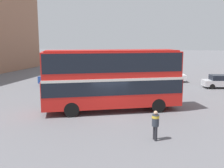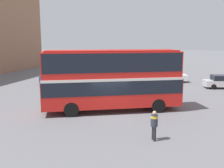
{
  "view_description": "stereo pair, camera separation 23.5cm",
  "coord_description": "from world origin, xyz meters",
  "px_view_note": "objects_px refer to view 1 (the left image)",
  "views": [
    {
      "loc": [
        4.55,
        -18.5,
        5.58
      ],
      "look_at": [
        -0.23,
        0.92,
        2.14
      ],
      "focal_mm": 42.0,
      "sensor_mm": 36.0,
      "label": 1
    },
    {
      "loc": [
        4.78,
        -18.44,
        5.58
      ],
      "look_at": [
        -0.23,
        0.92,
        2.14
      ],
      "focal_mm": 42.0,
      "sensor_mm": 36.0,
      "label": 2
    }
  ],
  "objects_px": {
    "double_decker_bus": "(112,76)",
    "parked_car_kerb_far": "(58,79)",
    "parked_car_kerb_near": "(168,76)",
    "pedestrian_foreground": "(155,122)",
    "parked_car_side_street": "(221,82)"
  },
  "relations": [
    {
      "from": "pedestrian_foreground",
      "to": "parked_car_side_street",
      "type": "distance_m",
      "value": 18.79
    },
    {
      "from": "parked_car_kerb_near",
      "to": "parked_car_kerb_far",
      "type": "bearing_deg",
      "value": 14.69
    },
    {
      "from": "pedestrian_foreground",
      "to": "parked_car_kerb_near",
      "type": "bearing_deg",
      "value": -115.29
    },
    {
      "from": "pedestrian_foreground",
      "to": "parked_car_kerb_far",
      "type": "relative_size",
      "value": 0.37
    },
    {
      "from": "parked_car_kerb_near",
      "to": "parked_car_kerb_far",
      "type": "xyz_separation_m",
      "value": [
        -12.79,
        -6.18,
        0.09
      ]
    },
    {
      "from": "double_decker_bus",
      "to": "pedestrian_foreground",
      "type": "height_order",
      "value": "double_decker_bus"
    },
    {
      "from": "double_decker_bus",
      "to": "pedestrian_foreground",
      "type": "bearing_deg",
      "value": -78.76
    },
    {
      "from": "pedestrian_foreground",
      "to": "parked_car_kerb_far",
      "type": "height_order",
      "value": "pedestrian_foreground"
    },
    {
      "from": "parked_car_kerb_near",
      "to": "parked_car_side_street",
      "type": "distance_m",
      "value": 6.8
    },
    {
      "from": "double_decker_bus",
      "to": "parked_car_kerb_far",
      "type": "height_order",
      "value": "double_decker_bus"
    },
    {
      "from": "parked_car_kerb_near",
      "to": "pedestrian_foreground",
      "type": "bearing_deg",
      "value": 78.92
    },
    {
      "from": "double_decker_bus",
      "to": "parked_car_side_street",
      "type": "distance_m",
      "value": 16.0
    },
    {
      "from": "double_decker_bus",
      "to": "pedestrian_foreground",
      "type": "relative_size",
      "value": 6.33
    },
    {
      "from": "parked_car_kerb_far",
      "to": "parked_car_kerb_near",
      "type": "bearing_deg",
      "value": -149.36
    },
    {
      "from": "double_decker_bus",
      "to": "pedestrian_foreground",
      "type": "distance_m",
      "value": 6.76
    }
  ]
}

